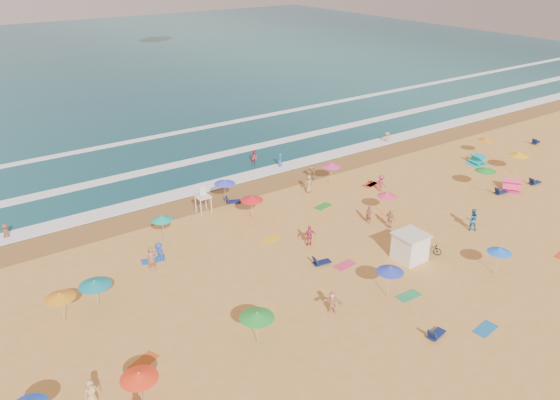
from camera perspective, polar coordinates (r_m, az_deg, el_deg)
ground at (r=42.83m, az=4.32°, el=-4.70°), size 220.00×220.00×0.00m
ocean at (r=117.05m, az=-23.00°, el=12.72°), size 220.00×140.00×0.18m
wet_sand at (r=52.02m, az=-4.30°, el=0.94°), size 220.00×220.00×0.00m
surf_foam at (r=59.21m, az=-8.69°, el=3.89°), size 200.00×18.70×0.05m
cabana at (r=41.51m, az=13.43°, el=-4.83°), size 2.00×2.00×2.00m
cabana_roof at (r=41.01m, az=13.57°, el=-3.54°), size 2.20×2.20×0.12m
bicycle at (r=42.90m, az=15.38°, el=-4.84°), size 1.37×1.89×0.95m
lifeguard_stand at (r=47.73m, az=-8.03°, el=-0.18°), size 1.20×1.20×2.10m
beach_umbrellas at (r=40.36m, az=2.31°, el=-3.25°), size 53.74×23.03×0.73m
loungers at (r=43.54m, az=11.74°, el=-4.41°), size 65.46×26.17×0.34m
towels at (r=42.52m, az=6.98°, el=-5.04°), size 32.41×21.46×0.03m
popup_tents at (r=59.14m, az=21.43°, el=2.88°), size 5.49×8.43×1.20m
beachgoers at (r=45.71m, az=2.02°, el=-1.51°), size 42.46×27.83×2.14m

